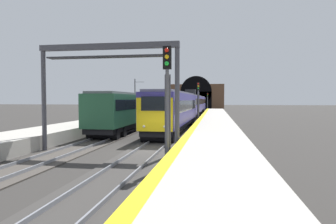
% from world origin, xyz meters
% --- Properties ---
extents(ground_plane, '(320.00, 320.00, 0.00)m').
position_xyz_m(ground_plane, '(0.00, 0.00, 0.00)').
color(ground_plane, '#302D2B').
extents(platform_right, '(112.00, 3.94, 0.94)m').
position_xyz_m(platform_right, '(0.00, -4.01, 0.47)').
color(platform_right, '#ADA89E').
rests_on(platform_right, ground_plane).
extents(platform_left, '(112.00, 3.94, 0.94)m').
position_xyz_m(platform_left, '(0.00, 8.84, 0.47)').
color(platform_left, '#ADA89E').
rests_on(platform_left, ground_plane).
extents(platform_right_edge_strip, '(112.00, 0.50, 0.01)m').
position_xyz_m(platform_right_edge_strip, '(0.00, -2.29, 0.95)').
color(platform_right_edge_strip, yellow).
rests_on(platform_right_edge_strip, platform_right).
extents(track_main_line, '(160.00, 2.85, 0.21)m').
position_xyz_m(track_main_line, '(0.00, 0.00, 0.04)').
color(track_main_line, '#383533').
rests_on(track_main_line, ground_plane).
extents(track_adjacent_line, '(160.00, 2.78, 0.21)m').
position_xyz_m(track_adjacent_line, '(0.00, 4.83, 0.04)').
color(track_adjacent_line, '#423D38').
rests_on(track_adjacent_line, ground_plane).
extents(train_main_approaching, '(56.28, 3.05, 4.88)m').
position_xyz_m(train_main_approaching, '(30.07, 0.00, 2.29)').
color(train_main_approaching, navy).
rests_on(train_main_approaching, ground_plane).
extents(train_adjacent_platform, '(40.21, 2.93, 3.88)m').
position_xyz_m(train_adjacent_platform, '(22.70, 4.83, 2.22)').
color(train_adjacent_platform, '#235638').
rests_on(train_adjacent_platform, ground_plane).
extents(railway_signal_near, '(0.39, 0.38, 5.67)m').
position_xyz_m(railway_signal_near, '(-4.63, -1.85, 3.41)').
color(railway_signal_near, '#4C4C54').
rests_on(railway_signal_near, ground_plane).
extents(railway_signal_mid, '(0.39, 0.38, 5.47)m').
position_xyz_m(railway_signal_mid, '(20.27, -1.85, 3.30)').
color(railway_signal_mid, '#4C4C54').
rests_on(railway_signal_mid, ground_plane).
extents(railway_signal_far, '(0.39, 0.38, 5.17)m').
position_xyz_m(railway_signal_far, '(66.30, -1.85, 3.13)').
color(railway_signal_far, '#4C4C54').
rests_on(railway_signal_far, ground_plane).
extents(overhead_signal_gantry, '(0.70, 8.78, 6.61)m').
position_xyz_m(overhead_signal_gantry, '(-0.98, 2.42, 5.04)').
color(overhead_signal_gantry, '#3F3F47').
rests_on(overhead_signal_gantry, ground_plane).
extents(tunnel_portal, '(2.44, 18.79, 11.18)m').
position_xyz_m(tunnel_portal, '(82.08, 2.42, 4.26)').
color(tunnel_portal, brown).
rests_on(tunnel_portal, ground_plane).
extents(catenary_mast_near, '(0.22, 1.90, 7.18)m').
position_xyz_m(catenary_mast_near, '(36.42, 11.18, 3.69)').
color(catenary_mast_near, '#595B60').
rests_on(catenary_mast_near, ground_plane).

